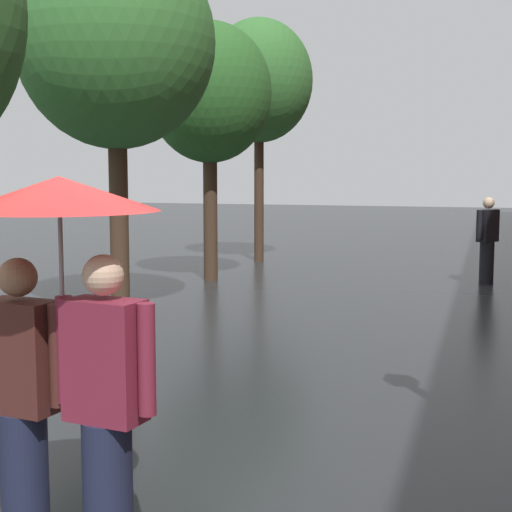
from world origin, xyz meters
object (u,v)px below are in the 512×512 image
at_px(street_tree_1, 116,43).
at_px(street_tree_2, 210,94).
at_px(street_tree_3, 259,82).
at_px(couple_under_umbrella, 62,318).
at_px(pedestrian_walking_midground, 487,240).

xyz_separation_m(street_tree_1, street_tree_2, (0.01, 3.73, -0.36)).
distance_m(street_tree_3, couple_under_umbrella, 14.02).
bearing_deg(street_tree_1, street_tree_3, 89.96).
bearing_deg(street_tree_3, street_tree_2, -89.90).
bearing_deg(street_tree_1, street_tree_2, 89.84).
bearing_deg(street_tree_3, pedestrian_walking_midground, -23.60).
bearing_deg(couple_under_umbrella, street_tree_2, 106.10).
bearing_deg(couple_under_umbrella, street_tree_3, 102.40).
bearing_deg(pedestrian_walking_midground, street_tree_1, -136.71).
height_order(street_tree_1, pedestrian_walking_midground, street_tree_1).
bearing_deg(pedestrian_walking_midground, street_tree_3, 156.40).
height_order(street_tree_1, couple_under_umbrella, street_tree_1).
bearing_deg(street_tree_3, couple_under_umbrella, -77.60).
bearing_deg(street_tree_1, pedestrian_walking_midground, 43.29).
bearing_deg(pedestrian_walking_midground, street_tree_2, -168.58).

